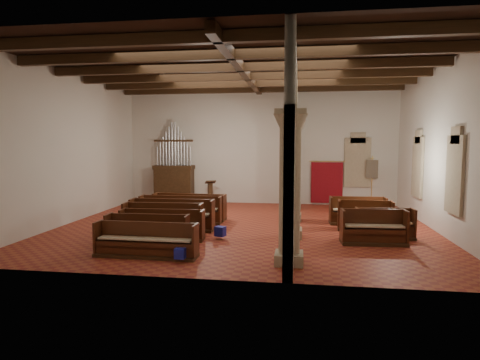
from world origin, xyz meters
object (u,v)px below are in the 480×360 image
object	(u,v)px
pipe_organ	(174,177)
nave_pew_0	(146,246)
lectern	(210,194)
aisle_pew_0	(373,232)
processional_banner	(372,191)

from	to	relation	value
pipe_organ	nave_pew_0	world-z (taller)	pipe_organ
pipe_organ	nave_pew_0	size ratio (longest dim) A/B	1.49
lectern	aisle_pew_0	size ratio (longest dim) A/B	0.62
pipe_organ	processional_banner	world-z (taller)	pipe_organ
pipe_organ	nave_pew_0	distance (m)	10.22
pipe_organ	lectern	xyz separation A→B (m)	(2.01, -0.24, -0.85)
lectern	pipe_organ	bearing A→B (deg)	148.81
nave_pew_0	lectern	bearing A→B (deg)	92.54
aisle_pew_0	pipe_organ	bearing A→B (deg)	136.66
nave_pew_0	aisle_pew_0	distance (m)	7.05
aisle_pew_0	lectern	bearing A→B (deg)	130.32
lectern	processional_banner	size ratio (longest dim) A/B	0.50
processional_banner	pipe_organ	bearing A→B (deg)	-155.09
lectern	processional_banner	world-z (taller)	processional_banner
lectern	nave_pew_0	xyz separation A→B (m)	(0.27, -9.66, -0.21)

